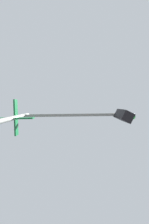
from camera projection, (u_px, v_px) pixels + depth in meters
traffic_signal_near at (62, 120)px, 3.39m from camera, size 1.98×3.42×6.16m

